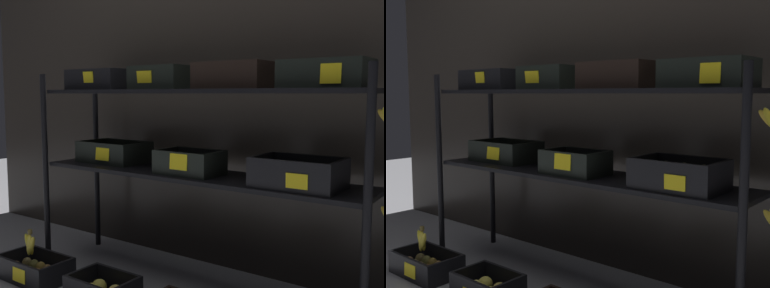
% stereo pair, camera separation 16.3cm
% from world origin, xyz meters
% --- Properties ---
extents(ground_plane, '(10.00, 10.00, 0.00)m').
position_xyz_m(ground_plane, '(0.00, 0.00, 0.00)').
color(ground_plane, gray).
extents(storefront_wall, '(4.16, 0.12, 1.86)m').
position_xyz_m(storefront_wall, '(0.00, 0.39, 0.93)').
color(storefront_wall, '#2D2823').
rests_on(storefront_wall, ground_plane).
extents(display_rack, '(1.89, 0.41, 1.10)m').
position_xyz_m(display_rack, '(0.02, 0.01, 0.80)').
color(display_rack, black).
rests_on(display_rack, ground_plane).
extents(crate_ground_kiwi, '(0.38, 0.23, 0.12)m').
position_xyz_m(crate_ground_kiwi, '(-0.73, -0.39, 0.05)').
color(crate_ground_kiwi, black).
rests_on(crate_ground_kiwi, ground_plane).
extents(banana_bunch_loose, '(0.11, 0.04, 0.14)m').
position_xyz_m(banana_bunch_loose, '(-0.76, -0.40, 0.18)').
color(banana_bunch_loose, brown).
rests_on(banana_bunch_loose, crate_ground_kiwi).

